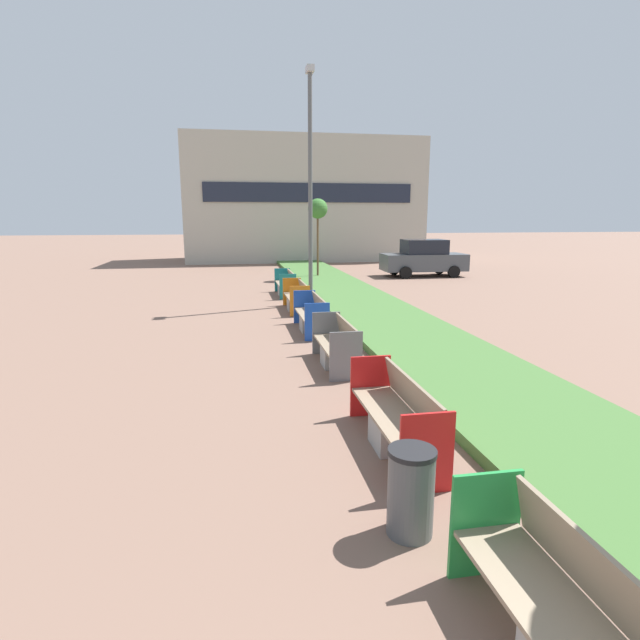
% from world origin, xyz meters
% --- Properties ---
extents(planter_grass_strip, '(2.80, 120.00, 0.18)m').
position_xyz_m(planter_grass_strip, '(3.20, 12.00, 0.09)').
color(planter_grass_strip, '#426B33').
rests_on(planter_grass_strip, ground).
extents(building_backdrop, '(16.00, 6.02, 8.17)m').
position_xyz_m(building_backdrop, '(4.00, 36.65, 4.08)').
color(building_backdrop, '#B2AD9E').
rests_on(building_backdrop, ground).
extents(bench_red_frame, '(0.65, 2.29, 0.94)m').
position_xyz_m(bench_red_frame, '(0.94, 7.06, 0.37)').
color(bench_red_frame, '#9E9B96').
rests_on(bench_red_frame, ground).
extents(bench_grey_frame, '(0.65, 1.99, 0.94)m').
position_xyz_m(bench_grey_frame, '(0.94, 10.81, 0.36)').
color(bench_grey_frame, '#9E9B96').
rests_on(bench_grey_frame, ground).
extents(bench_blue_frame, '(0.65, 2.19, 0.94)m').
position_xyz_m(bench_blue_frame, '(0.94, 14.04, 0.37)').
color(bench_blue_frame, '#9E9B96').
rests_on(bench_blue_frame, ground).
extents(bench_orange_frame, '(0.65, 2.07, 0.94)m').
position_xyz_m(bench_orange_frame, '(0.94, 17.08, 0.37)').
color(bench_orange_frame, '#9E9B96').
rests_on(bench_orange_frame, ground).
extents(bench_teal_frame, '(0.65, 2.10, 0.94)m').
position_xyz_m(bench_teal_frame, '(0.94, 20.34, 0.37)').
color(bench_teal_frame, '#9E9B96').
rests_on(bench_teal_frame, ground).
extents(litter_bin, '(0.46, 0.46, 0.87)m').
position_xyz_m(litter_bin, '(0.48, 5.29, 0.44)').
color(litter_bin, '#4C4F51').
rests_on(litter_bin, ground).
extents(street_lamp_post, '(0.24, 0.44, 7.67)m').
position_xyz_m(street_lamp_post, '(1.55, 18.07, 4.22)').
color(street_lamp_post, '#56595B').
rests_on(street_lamp_post, ground).
extents(sapling_tree_far, '(0.94, 0.94, 3.84)m').
position_xyz_m(sapling_tree_far, '(3.03, 25.15, 3.30)').
color(sapling_tree_far, brown).
rests_on(sapling_tree_far, ground).
extents(parked_car_distant, '(4.26, 2.00, 1.86)m').
position_xyz_m(parked_car_distant, '(8.55, 25.39, 0.91)').
color(parked_car_distant, '#474C51').
rests_on(parked_car_distant, ground).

